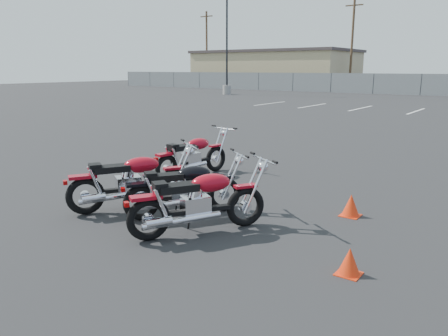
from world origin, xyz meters
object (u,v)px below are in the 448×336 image
Objects in this scene: motorcycle_second_black at (183,189)px; motorcycle_rear_red at (199,201)px; motorcycle_third_red at (131,181)px; motorcycle_front_red at (192,156)px.

motorcycle_rear_red is (0.67, -0.45, 0.03)m from motorcycle_second_black.
motorcycle_second_black is at bearing 15.02° from motorcycle_third_red.
motorcycle_rear_red reaches higher than motorcycle_second_black.
motorcycle_second_black is (1.50, -2.02, -0.02)m from motorcycle_front_red.
motorcycle_third_red is (0.58, -2.27, 0.02)m from motorcycle_front_red.
motorcycle_third_red reaches higher than motorcycle_second_black.
motorcycle_front_red is 3.29m from motorcycle_rear_red.
motorcycle_third_red reaches higher than motorcycle_front_red.
motorcycle_second_black is at bearing 145.87° from motorcycle_rear_red.
motorcycle_second_black is 0.95m from motorcycle_third_red.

